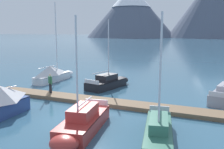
# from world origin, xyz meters

# --- Properties ---
(ground_plane) EXTENTS (700.00, 700.00, 0.00)m
(ground_plane) POSITION_xyz_m (0.00, 0.00, 0.00)
(ground_plane) COLOR #335B75
(mountain_west_summit) EXTENTS (78.31, 78.31, 44.81)m
(mountain_west_summit) POSITION_xyz_m (-63.19, 206.37, 23.36)
(mountain_west_summit) COLOR #4C566B
(mountain_west_summit) RESTS_ON ground
(mountain_central_massif) EXTENTS (74.30, 74.30, 53.44)m
(mountain_central_massif) POSITION_xyz_m (4.48, 216.66, 27.68)
(mountain_central_massif) COLOR #4C566B
(mountain_central_massif) RESTS_ON ground
(dock) EXTENTS (21.09, 2.39, 0.30)m
(dock) POSITION_xyz_m (0.00, 4.00, 0.14)
(dock) COLOR brown
(dock) RESTS_ON ground
(sailboat_nearest_berth) EXTENTS (1.76, 6.67, 8.78)m
(sailboat_nearest_berth) POSITION_xyz_m (-8.92, 10.25, 0.86)
(sailboat_nearest_berth) COLOR white
(sailboat_nearest_berth) RESTS_ON ground
(sailboat_mid_dock_port) EXTENTS (3.06, 6.00, 6.74)m
(sailboat_mid_dock_port) POSITION_xyz_m (-1.81, 9.67, 0.54)
(sailboat_mid_dock_port) COLOR black
(sailboat_mid_dock_port) RESTS_ON ground
(sailboat_mid_dock_starboard) EXTENTS (2.42, 6.05, 6.43)m
(sailboat_mid_dock_starboard) POSITION_xyz_m (1.31, -1.73, 0.56)
(sailboat_mid_dock_starboard) COLOR #B2332D
(sailboat_mid_dock_starboard) RESTS_ON ground
(sailboat_far_berth) EXTENTS (2.43, 6.59, 6.50)m
(sailboat_far_berth) POSITION_xyz_m (5.63, -1.80, 0.53)
(sailboat_far_berth) COLOR #336B56
(sailboat_far_berth) RESTS_ON ground
(person_on_dock) EXTENTS (0.51, 0.39, 1.69)m
(person_on_dock) POSITION_xyz_m (-5.13, 4.39, 1.26)
(person_on_dock) COLOR #232328
(person_on_dock) RESTS_ON dock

